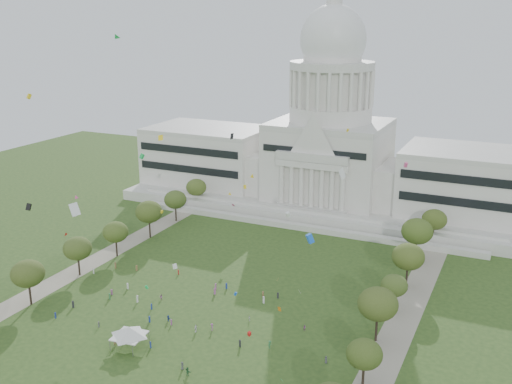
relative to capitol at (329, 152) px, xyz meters
The scene contains 30 objects.
ground 115.76m from the capitol, 90.00° to the right, with size 400.00×400.00×0.00m, color #2B481B.
capitol is the anchor object (origin of this frame).
path_left 98.93m from the capitol, 119.87° to the right, with size 8.00×160.00×0.04m, color gray.
path_right 98.93m from the capitol, 60.13° to the right, with size 8.00×160.00×0.04m, color gray.
row_tree_l_1 125.32m from the capitol, 110.71° to the right, with size 8.86×8.86×12.59m.
row_tree_r_1 125.12m from the capitol, 68.16° to the right, with size 7.58×7.58×10.78m.
row_tree_l_2 107.19m from the capitol, 115.07° to the right, with size 8.42×8.42×11.97m.
row_tree_r_2 106.56m from the capitol, 65.33° to the right, with size 9.55×9.55×13.58m.
row_tree_l_3 92.14m from the capitol, 118.96° to the right, with size 8.12×8.12×11.55m.
row_tree_r_3 91.98m from the capitol, 60.70° to the right, with size 7.01×7.01×9.98m.
row_tree_l_4 76.50m from the capitol, 125.78° to the right, with size 9.29×9.29×13.21m.
row_tree_r_4 78.81m from the capitol, 54.84° to the right, with size 9.19×9.19×13.06m.
row_tree_l_5 63.64m from the capitol, 136.72° to the right, with size 8.33×8.33×11.85m.
row_tree_r_5 62.67m from the capitol, 44.94° to the right, with size 9.82×9.82×13.96m.
row_tree_l_6 54.69m from the capitol, 152.45° to the right, with size 8.19×8.19×11.64m.
row_tree_r_6 54.32m from the capitol, 28.99° to the right, with size 8.42×8.42×11.97m.
event_tent 124.58m from the capitol, 93.31° to the right, with size 10.54×10.54×5.36m.
person_0 117.99m from the capitol, 71.68° to the right, with size 0.83×0.54×1.70m, color #4C4C51.
person_2 104.64m from the capitol, 74.61° to the right, with size 0.73×0.45×1.51m, color #994C8C.
person_3 110.50m from the capitol, 86.58° to the right, with size 1.19×0.61×1.84m, color #994C8C.
person_4 112.63m from the capitol, 88.30° to the right, with size 1.13×0.61×1.92m, color silver.
person_5 111.10m from the capitol, 93.02° to the right, with size 1.52×0.60×1.64m, color navy.
person_6 127.88m from the capitol, 85.99° to the right, with size 0.90×0.58×1.84m, color #4C4C51.
person_7 126.28m from the capitol, 94.92° to the right, with size 0.70×0.51×1.91m, color olive.
person_8 102.70m from the capitol, 98.10° to the right, with size 0.72×0.45×1.49m, color #994C8C.
person_9 114.08m from the capitol, 78.33° to the right, with size 1.24×0.64×1.92m, color #33723F.
person_10 103.14m from the capitol, 82.73° to the right, with size 0.85×0.47×1.45m, color silver.
person_11 129.43m from the capitol, 85.05° to the right, with size 1.76×0.70×1.90m, color #33723F.
distant_crowd 102.20m from the capitol, 97.75° to the right, with size 58.60×38.38×1.94m.
kite_swarm 109.42m from the capitol, 90.70° to the right, with size 82.35×98.70×66.94m.
Camera 1 is at (71.56, -109.01, 74.31)m, focal length 42.00 mm.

